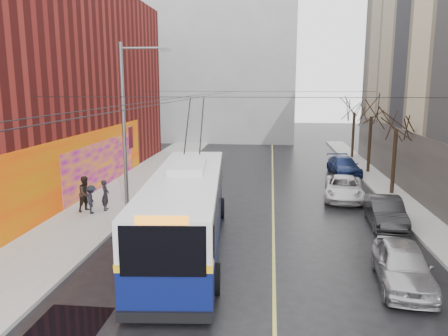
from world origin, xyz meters
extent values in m
plane|color=black|center=(0.00, 0.00, 0.00)|extent=(140.00, 140.00, 0.00)
cube|color=gray|center=(-8.00, 12.00, 0.07)|extent=(4.00, 60.00, 0.15)
cube|color=gray|center=(9.00, 12.00, 0.07)|extent=(2.00, 60.00, 0.15)
cube|color=#BFB74C|center=(1.50, 14.00, 0.00)|extent=(0.12, 50.00, 0.01)
cube|color=orange|center=(-9.96, 10.00, 2.00)|extent=(0.08, 28.00, 4.00)
cube|color=#9B05A0|center=(-9.92, 16.00, 1.60)|extent=(0.06, 12.00, 3.20)
cube|color=#4C4742|center=(9.97, 14.00, 2.00)|extent=(0.06, 36.00, 4.00)
cube|color=gray|center=(-6.00, 45.00, 9.00)|extent=(20.00, 12.00, 18.00)
cylinder|color=slate|center=(-6.30, 10.00, 4.50)|extent=(0.20, 0.20, 9.00)
cube|color=#500B16|center=(-5.95, 10.00, 4.20)|extent=(0.04, 0.60, 1.10)
cylinder|color=slate|center=(-5.10, 10.00, 8.70)|extent=(2.40, 0.10, 0.10)
cube|color=slate|center=(-4.00, 10.00, 8.60)|extent=(0.50, 0.22, 0.12)
cylinder|color=black|center=(-3.80, 15.00, 6.20)|extent=(0.02, 60.00, 0.02)
cylinder|color=black|center=(-2.80, 15.00, 6.20)|extent=(0.02, 60.00, 0.02)
cylinder|color=black|center=(0.00, 6.00, 6.40)|extent=(18.00, 0.02, 0.02)
cylinder|color=black|center=(0.00, 22.00, 6.40)|extent=(18.00, 0.02, 0.02)
cylinder|color=black|center=(9.00, 16.00, 2.10)|extent=(0.24, 0.24, 4.20)
cylinder|color=black|center=(9.00, 23.00, 2.24)|extent=(0.24, 0.24, 4.48)
cylinder|color=black|center=(9.00, 30.00, 2.18)|extent=(0.24, 0.24, 4.37)
cube|color=black|center=(-4.49, -1.28, 0.00)|extent=(2.04, 3.16, 0.01)
ellipsoid|color=slate|center=(-2.45, 8.72, 7.11)|extent=(0.44, 0.20, 0.12)
ellipsoid|color=slate|center=(-0.98, 9.04, 7.64)|extent=(0.44, 0.20, 0.12)
ellipsoid|color=slate|center=(-3.32, 9.82, 6.32)|extent=(0.44, 0.20, 0.12)
cube|color=#0A124D|center=(-2.22, 5.68, 1.01)|extent=(3.90, 12.96, 1.60)
cube|color=silver|center=(-2.22, 5.68, 2.50)|extent=(3.90, 12.96, 1.38)
cube|color=yellow|center=(-2.22, 5.68, 1.81)|extent=(3.95, 13.01, 0.23)
cube|color=black|center=(-1.65, -0.68, 2.34)|extent=(2.44, 0.26, 1.49)
cube|color=black|center=(-2.80, 12.05, 2.34)|extent=(2.44, 0.26, 1.28)
cube|color=black|center=(-3.62, 5.56, 2.39)|extent=(1.09, 11.65, 1.06)
cube|color=black|center=(-0.83, 5.81, 2.39)|extent=(1.09, 11.65, 1.06)
cube|color=silver|center=(-2.32, 6.74, 3.35)|extent=(1.77, 3.31, 0.32)
cube|color=black|center=(-1.65, -0.72, 0.37)|extent=(2.77, 0.38, 0.32)
cylinder|color=black|center=(-3.22, 1.32, 0.53)|extent=(0.41, 1.09, 1.06)
cylinder|color=black|center=(-0.46, 1.57, 0.53)|extent=(0.41, 1.09, 1.06)
cylinder|color=black|center=(-3.98, 9.80, 0.53)|extent=(0.41, 1.09, 1.06)
cylinder|color=black|center=(-1.23, 10.04, 0.53)|extent=(0.41, 1.09, 1.06)
cylinder|color=black|center=(-3.03, 10.42, 4.89)|extent=(0.40, 3.69, 2.61)
cylinder|color=black|center=(-2.28, 10.48, 4.89)|extent=(0.40, 3.69, 2.61)
imported|color=#A6A5AA|center=(5.93, 2.90, 0.74)|extent=(2.16, 4.50, 1.48)
imported|color=#232325|center=(7.00, 9.60, 0.71)|extent=(1.76, 4.42, 1.43)
imported|color=white|center=(5.80, 14.72, 0.68)|extent=(2.87, 5.16, 1.36)
imported|color=navy|center=(7.00, 22.23, 0.69)|extent=(2.39, 4.93, 1.38)
imported|color=silver|center=(-3.45, 17.76, 0.75)|extent=(2.13, 4.51, 1.49)
imported|color=black|center=(-7.61, 10.32, 0.99)|extent=(0.49, 0.67, 1.69)
imported|color=black|center=(-8.59, 10.05, 1.11)|extent=(1.09, 1.17, 1.93)
imported|color=black|center=(-8.10, 9.62, 0.92)|extent=(0.89, 1.13, 1.53)
camera|label=1|loc=(1.27, -11.90, 6.89)|focal=35.00mm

